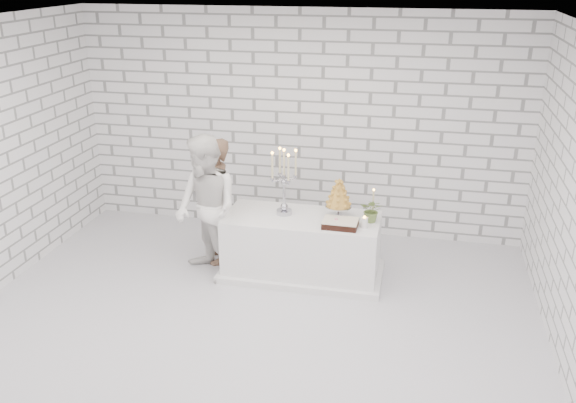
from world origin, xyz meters
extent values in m
cube|color=silver|center=(0.00, 0.00, 0.00)|extent=(6.00, 5.00, 0.01)
cube|color=white|center=(0.00, 0.00, 3.00)|extent=(6.00, 5.00, 0.01)
cube|color=white|center=(0.00, 2.50, 1.50)|extent=(6.00, 0.01, 3.00)
cube|color=white|center=(0.00, -2.50, 1.50)|extent=(6.00, 0.01, 3.00)
cube|color=white|center=(0.32, 1.12, 0.38)|extent=(1.80, 0.80, 0.75)
imported|color=brown|center=(-0.78, 1.28, 0.79)|extent=(0.56, 0.67, 1.58)
imported|color=white|center=(-0.75, 0.84, 0.87)|extent=(1.06, 1.05, 1.73)
cube|color=black|center=(0.79, 0.93, 0.79)|extent=(0.39, 0.28, 0.08)
cylinder|color=white|center=(1.06, 0.97, 0.81)|extent=(0.10, 0.10, 0.12)
cylinder|color=beige|center=(1.12, 1.32, 0.91)|extent=(0.07, 0.07, 0.32)
imported|color=#416A35|center=(1.12, 1.16, 0.89)|extent=(0.28, 0.26, 0.28)
camera|label=1|loc=(1.57, -5.33, 3.52)|focal=38.16mm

